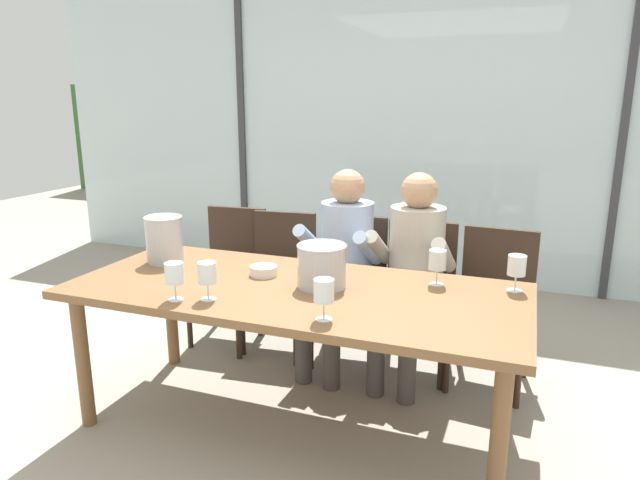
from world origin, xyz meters
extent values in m
plane|color=#9E9384|center=(0.00, 1.00, 0.00)|extent=(14.00, 14.00, 0.00)
cube|color=silver|center=(0.00, 2.63, 1.30)|extent=(7.38, 0.03, 2.60)
cube|color=#38383D|center=(-1.66, 2.61, 1.30)|extent=(0.06, 0.06, 2.60)
cube|color=#38383D|center=(1.66, 2.61, 1.30)|extent=(0.06, 0.06, 2.60)
cube|color=#386633|center=(0.00, 6.88, 0.92)|extent=(13.38, 2.40, 1.85)
cube|color=brown|center=(0.00, 0.00, 0.72)|extent=(2.18, 0.94, 0.04)
cylinder|color=brown|center=(-0.99, -0.37, 0.35)|extent=(0.07, 0.07, 0.70)
cylinder|color=brown|center=(0.99, -0.37, 0.35)|extent=(0.07, 0.07, 0.70)
cylinder|color=brown|center=(-0.99, 0.37, 0.35)|extent=(0.07, 0.07, 0.70)
cylinder|color=brown|center=(0.99, 0.37, 0.35)|extent=(0.07, 0.07, 0.70)
cube|color=#332319|center=(-0.84, 0.80, 0.46)|extent=(0.47, 0.47, 0.03)
cube|color=#332319|center=(-0.86, 1.00, 0.68)|extent=(0.42, 0.07, 0.42)
cylinder|color=#332319|center=(-1.01, 0.59, 0.22)|extent=(0.04, 0.04, 0.44)
cylinder|color=#332319|center=(-0.63, 0.62, 0.22)|extent=(0.04, 0.04, 0.44)
cylinder|color=#332319|center=(-1.04, 0.97, 0.22)|extent=(0.04, 0.04, 0.44)
cylinder|color=#332319|center=(-0.66, 1.00, 0.22)|extent=(0.04, 0.04, 0.44)
cube|color=#332319|center=(-0.46, 0.77, 0.46)|extent=(0.48, 0.48, 0.03)
cube|color=#332319|center=(-0.48, 0.97, 0.68)|extent=(0.42, 0.08, 0.42)
cylinder|color=#332319|center=(-0.63, 0.56, 0.22)|extent=(0.04, 0.04, 0.44)
cylinder|color=#332319|center=(-0.25, 0.60, 0.22)|extent=(0.04, 0.04, 0.44)
cylinder|color=#332319|center=(-0.67, 0.94, 0.22)|extent=(0.04, 0.04, 0.44)
cylinder|color=#332319|center=(-0.29, 0.98, 0.22)|extent=(0.04, 0.04, 0.44)
cube|color=#332319|center=(0.02, 0.80, 0.46)|extent=(0.48, 0.48, 0.03)
cube|color=#332319|center=(-0.01, 1.00, 0.68)|extent=(0.42, 0.08, 0.42)
cylinder|color=#332319|center=(-0.15, 0.59, 0.22)|extent=(0.04, 0.04, 0.44)
cylinder|color=#332319|center=(0.23, 0.63, 0.22)|extent=(0.04, 0.04, 0.44)
cylinder|color=#332319|center=(-0.19, 0.97, 0.22)|extent=(0.04, 0.04, 0.44)
cylinder|color=#332319|center=(0.18, 1.01, 0.22)|extent=(0.04, 0.04, 0.44)
cube|color=#332319|center=(0.44, 0.80, 0.46)|extent=(0.45, 0.45, 0.03)
cube|color=#332319|center=(0.43, 1.00, 0.68)|extent=(0.42, 0.05, 0.42)
cylinder|color=#332319|center=(0.25, 0.60, 0.22)|extent=(0.04, 0.04, 0.44)
cylinder|color=#332319|center=(0.63, 0.62, 0.22)|extent=(0.04, 0.04, 0.44)
cylinder|color=#332319|center=(0.24, 0.98, 0.22)|extent=(0.04, 0.04, 0.44)
cylinder|color=#332319|center=(0.62, 1.00, 0.22)|extent=(0.04, 0.04, 0.44)
cube|color=#332319|center=(0.87, 0.76, 0.46)|extent=(0.47, 0.47, 0.03)
cube|color=#332319|center=(0.89, 0.96, 0.68)|extent=(0.42, 0.07, 0.42)
cylinder|color=#332319|center=(0.67, 0.59, 0.22)|extent=(0.04, 0.04, 0.44)
cylinder|color=#332319|center=(1.05, 0.56, 0.22)|extent=(0.04, 0.04, 0.44)
cylinder|color=#332319|center=(0.70, 0.97, 0.22)|extent=(0.04, 0.04, 0.44)
cylinder|color=#332319|center=(1.08, 0.94, 0.22)|extent=(0.04, 0.04, 0.44)
cylinder|color=#9EB2D1|center=(0.00, 0.82, 0.75)|extent=(0.35, 0.35, 0.52)
sphere|color=tan|center=(0.00, 0.82, 1.10)|extent=(0.21, 0.21, 0.21)
cube|color=#47423D|center=(-0.11, 0.63, 0.49)|extent=(0.17, 0.41, 0.13)
cube|color=#47423D|center=(0.07, 0.61, 0.49)|extent=(0.17, 0.41, 0.13)
cylinder|color=#47423D|center=(-0.13, 0.43, 0.23)|extent=(0.10, 0.10, 0.47)
cylinder|color=#47423D|center=(0.05, 0.41, 0.23)|extent=(0.10, 0.10, 0.47)
cylinder|color=#9EB2D1|center=(-0.20, 0.72, 0.77)|extent=(0.11, 0.33, 0.26)
cylinder|color=#9EB2D1|center=(0.17, 0.68, 0.77)|extent=(0.11, 0.33, 0.26)
cylinder|color=#B7AD9E|center=(0.43, 0.82, 0.75)|extent=(0.35, 0.35, 0.52)
sphere|color=tan|center=(0.43, 0.82, 1.10)|extent=(0.21, 0.21, 0.21)
cube|color=#47423D|center=(0.32, 0.63, 0.49)|extent=(0.17, 0.41, 0.13)
cube|color=#47423D|center=(0.50, 0.61, 0.49)|extent=(0.17, 0.41, 0.13)
cylinder|color=#47423D|center=(0.30, 0.43, 0.23)|extent=(0.10, 0.10, 0.47)
cylinder|color=#47423D|center=(0.48, 0.41, 0.23)|extent=(0.10, 0.10, 0.47)
cylinder|color=#B7AD9E|center=(0.23, 0.72, 0.77)|extent=(0.11, 0.33, 0.26)
cylinder|color=#B7AD9E|center=(0.61, 0.68, 0.77)|extent=(0.11, 0.33, 0.26)
cylinder|color=#B7B7BC|center=(-0.84, 0.14, 0.86)|extent=(0.20, 0.20, 0.25)
torus|color=silver|center=(-0.84, 0.14, 0.99)|extent=(0.21, 0.21, 0.01)
cylinder|color=#B7B7BC|center=(0.12, 0.06, 0.84)|extent=(0.23, 0.23, 0.20)
torus|color=silver|center=(0.12, 0.06, 0.94)|extent=(0.24, 0.24, 0.01)
cylinder|color=silver|center=(-0.22, 0.11, 0.76)|extent=(0.14, 0.14, 0.05)
cylinder|color=silver|center=(0.99, 0.31, 0.74)|extent=(0.07, 0.07, 0.00)
cylinder|color=silver|center=(0.99, 0.31, 0.78)|extent=(0.01, 0.01, 0.07)
cylinder|color=silver|center=(0.99, 0.31, 0.86)|extent=(0.08, 0.08, 0.09)
cylinder|color=silver|center=(-0.29, -0.29, 0.74)|extent=(0.07, 0.07, 0.00)
cylinder|color=silver|center=(-0.29, -0.29, 0.78)|extent=(0.01, 0.01, 0.07)
cylinder|color=silver|center=(-0.29, -0.29, 0.86)|extent=(0.08, 0.08, 0.09)
cylinder|color=maroon|center=(-0.29, -0.29, 0.84)|extent=(0.07, 0.07, 0.04)
cylinder|color=silver|center=(0.27, -0.33, 0.74)|extent=(0.07, 0.07, 0.00)
cylinder|color=silver|center=(0.27, -0.33, 0.78)|extent=(0.01, 0.01, 0.07)
cylinder|color=silver|center=(0.27, -0.33, 0.86)|extent=(0.08, 0.08, 0.09)
cylinder|color=silver|center=(0.63, 0.28, 0.74)|extent=(0.07, 0.07, 0.00)
cylinder|color=silver|center=(0.63, 0.28, 0.78)|extent=(0.01, 0.01, 0.07)
cylinder|color=silver|center=(0.63, 0.28, 0.86)|extent=(0.08, 0.08, 0.09)
cylinder|color=silver|center=(-0.43, -0.35, 0.74)|extent=(0.07, 0.07, 0.00)
cylinder|color=silver|center=(-0.43, -0.35, 0.78)|extent=(0.01, 0.01, 0.07)
cylinder|color=silver|center=(-0.43, -0.35, 0.86)|extent=(0.08, 0.08, 0.09)
cylinder|color=#560C1E|center=(-0.43, -0.35, 0.84)|extent=(0.07, 0.07, 0.04)
camera|label=1|loc=(1.01, -2.34, 1.62)|focal=31.52mm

